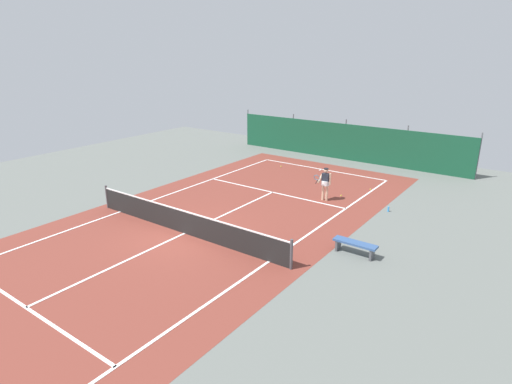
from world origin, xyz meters
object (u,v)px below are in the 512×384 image
Objects in this scene: courtside_bench at (355,245)px; water_bottle at (388,209)px; tennis_player at (325,182)px; tennis_ball_by_sideline at (341,196)px; tennis_ball_near_player at (281,166)px; tennis_net at (184,222)px; tennis_ball_midcourt at (370,189)px.

courtside_bench reaches higher than water_bottle.
courtside_bench is at bearing 124.49° from tennis_player.
water_bottle is at bearing -15.23° from tennis_ball_by_sideline.
tennis_ball_by_sideline is 2.77m from water_bottle.
courtside_bench is at bearing -44.92° from tennis_ball_near_player.
tennis_ball_midcourt is (3.98, 9.77, -0.48)m from tennis_net.
tennis_net reaches higher than courtside_bench.
tennis_player is 24.85× the size of tennis_ball_midcourt.
tennis_player is 24.85× the size of tennis_ball_by_sideline.
tennis_ball_near_player is at bearing 135.08° from courtside_bench.
tennis_ball_near_player is at bearing -41.75° from tennis_player.
tennis_player reaches higher than water_bottle.
tennis_ball_midcourt and tennis_ball_by_sideline have the same top height.
tennis_ball_near_player is 6.27m from tennis_ball_by_sideline.
tennis_ball_midcourt is at bearing 107.29° from courtside_bench.
tennis_player reaches higher than tennis_net.
tennis_player is at bearing -110.26° from tennis_ball_by_sideline.
tennis_ball_midcourt is 7.86m from courtside_bench.
tennis_net reaches higher than water_bottle.
tennis_ball_near_player is 6.44m from tennis_ball_midcourt.
courtside_bench is at bearing -60.89° from tennis_ball_by_sideline.
courtside_bench reaches higher than tennis_ball_by_sideline.
tennis_net is 6.71m from courtside_bench.
water_bottle is (-0.48, 4.93, -0.25)m from courtside_bench.
tennis_ball_midcourt is 3.16m from water_bottle.
water_bottle is (5.83, 7.21, -0.39)m from tennis_net.
tennis_net reaches higher than tennis_ball_near_player.
tennis_ball_by_sideline is at bearing 119.11° from courtside_bench.
tennis_net is at bearing -128.97° from water_bottle.
tennis_ball_near_player is at bearing 102.18° from tennis_net.
water_bottle reaches higher than tennis_ball_by_sideline.
tennis_player is at bearing -173.45° from water_bottle.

